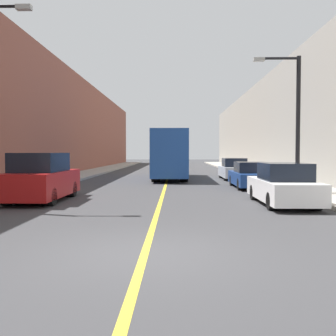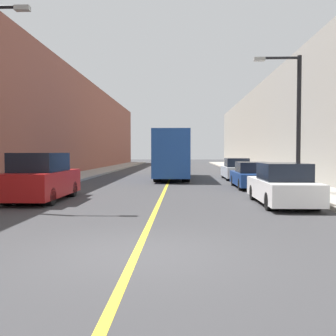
# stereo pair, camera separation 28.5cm
# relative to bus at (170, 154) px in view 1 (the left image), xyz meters

# --- Properties ---
(ground_plane) EXTENTS (200.00, 200.00, 0.00)m
(ground_plane) POSITION_rel_bus_xyz_m (-0.20, -21.72, -1.85)
(ground_plane) COLOR #38383A
(sidewalk_left) EXTENTS (2.81, 72.00, 0.16)m
(sidewalk_left) POSITION_rel_bus_xyz_m (-7.53, 8.28, -1.77)
(sidewalk_left) COLOR #9E998E
(sidewalk_left) RESTS_ON ground
(sidewalk_right) EXTENTS (2.81, 72.00, 0.16)m
(sidewalk_right) POSITION_rel_bus_xyz_m (7.12, 8.28, -1.77)
(sidewalk_right) COLOR #9E998E
(sidewalk_right) RESTS_ON ground
(building_row_left) EXTENTS (4.00, 72.00, 9.46)m
(building_row_left) POSITION_rel_bus_xyz_m (-10.94, 8.28, 2.87)
(building_row_left) COLOR brown
(building_row_left) RESTS_ON ground
(building_row_right) EXTENTS (4.00, 72.00, 8.94)m
(building_row_right) POSITION_rel_bus_xyz_m (10.53, 8.28, 2.62)
(building_row_right) COLOR gray
(building_row_right) RESTS_ON ground
(road_center_line) EXTENTS (0.16, 72.00, 0.01)m
(road_center_line) POSITION_rel_bus_xyz_m (-0.20, 8.28, -1.85)
(road_center_line) COLOR gold
(road_center_line) RESTS_ON ground
(bus) EXTENTS (2.43, 10.21, 3.47)m
(bus) POSITION_rel_bus_xyz_m (0.00, 0.00, 0.00)
(bus) COLOR #1E4793
(bus) RESTS_ON ground
(parked_suv_left) EXTENTS (1.90, 4.78, 1.95)m
(parked_suv_left) POSITION_rel_bus_xyz_m (-5.01, -13.57, -0.95)
(parked_suv_left) COLOR maroon
(parked_suv_left) RESTS_ON ground
(car_right_near) EXTENTS (1.80, 4.78, 1.57)m
(car_right_near) POSITION_rel_bus_xyz_m (4.43, -14.51, -1.15)
(car_right_near) COLOR silver
(car_right_near) RESTS_ON ground
(car_right_mid) EXTENTS (1.85, 4.62, 1.44)m
(car_right_mid) POSITION_rel_bus_xyz_m (4.54, -7.55, -1.20)
(car_right_mid) COLOR navy
(car_right_mid) RESTS_ON ground
(car_right_far) EXTENTS (1.76, 4.65, 1.55)m
(car_right_far) POSITION_rel_bus_xyz_m (4.63, -0.64, -1.16)
(car_right_far) COLOR silver
(car_right_far) RESTS_ON ground
(street_lamp_right) EXTENTS (2.16, 0.24, 6.21)m
(street_lamp_right) POSITION_rel_bus_xyz_m (5.82, -11.06, 1.87)
(street_lamp_right) COLOR black
(street_lamp_right) RESTS_ON sidewalk_right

